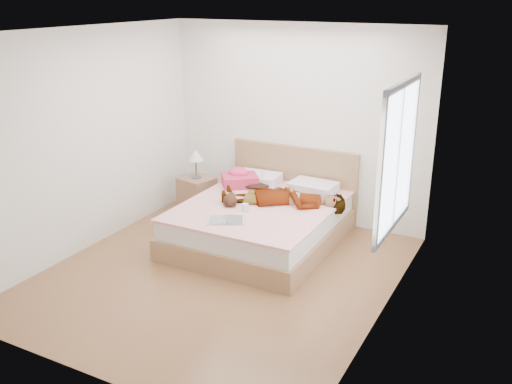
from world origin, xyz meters
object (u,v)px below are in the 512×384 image
(plush_toy, at_px, (230,200))
(nightstand, at_px, (197,193))
(phone, at_px, (263,174))
(bed, at_px, (263,220))
(woman, at_px, (284,194))
(towel, at_px, (240,178))
(magazine, at_px, (226,220))
(coffee_mug, at_px, (245,207))

(plush_toy, xyz_separation_m, nightstand, (-0.93, 0.66, -0.28))
(phone, height_order, bed, bed)
(woman, distance_m, towel, 0.85)
(woman, height_order, plush_toy, woman)
(towel, distance_m, magazine, 1.26)
(phone, height_order, magazine, phone)
(phone, bearing_deg, coffee_mug, -93.26)
(bed, height_order, coffee_mug, bed)
(bed, xyz_separation_m, plush_toy, (-0.30, -0.28, 0.31))
(coffee_mug, distance_m, plush_toy, 0.27)
(phone, xyz_separation_m, plush_toy, (-0.03, -0.81, -0.10))
(phone, distance_m, magazine, 1.28)
(coffee_mug, xyz_separation_m, plush_toy, (-0.25, 0.08, 0.03))
(bed, xyz_separation_m, towel, (-0.57, 0.42, 0.33))
(woman, bearing_deg, phone, -146.29)
(coffee_mug, bearing_deg, towel, 123.40)
(bed, xyz_separation_m, coffee_mug, (-0.05, -0.37, 0.28))
(plush_toy, height_order, nightstand, nightstand)
(towel, bearing_deg, bed, -36.75)
(bed, bearing_deg, magazine, -97.51)
(coffee_mug, bearing_deg, bed, 82.91)
(towel, xyz_separation_m, coffee_mug, (0.52, -0.79, -0.05))
(magazine, distance_m, nightstand, 1.60)
(woman, xyz_separation_m, nightstand, (-1.45, 0.26, -0.31))
(phone, height_order, coffee_mug, phone)
(woman, distance_m, nightstand, 1.51)
(phone, relative_size, towel, 0.15)
(towel, xyz_separation_m, magazine, (0.47, -1.16, -0.09))
(phone, distance_m, towel, 0.32)
(phone, xyz_separation_m, nightstand, (-0.95, -0.14, -0.37))
(woman, xyz_separation_m, bed, (-0.23, -0.12, -0.34))
(woman, xyz_separation_m, magazine, (-0.32, -0.86, -0.10))
(phone, height_order, nightstand, nightstand)
(plush_toy, bearing_deg, phone, 88.20)
(bed, bearing_deg, phone, 117.68)
(woman, height_order, bed, bed)
(bed, xyz_separation_m, magazine, (-0.10, -0.74, 0.24))
(phone, relative_size, magazine, 0.18)
(towel, relative_size, magazine, 1.15)
(woman, height_order, coffee_mug, woman)
(magazine, bearing_deg, bed, 82.49)
(woman, distance_m, phone, 0.64)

